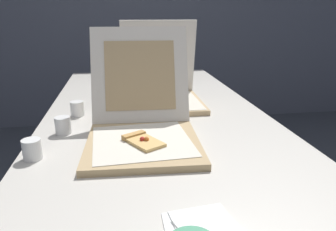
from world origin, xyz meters
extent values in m
cube|color=beige|center=(0.00, 0.58, 0.71)|extent=(0.94, 2.12, 0.03)
cylinder|color=#38383D|center=(-0.40, 1.57, 0.35)|extent=(0.04, 0.04, 0.70)
cylinder|color=#38383D|center=(0.40, 1.57, 0.35)|extent=(0.04, 0.04, 0.70)
cube|color=tan|center=(-0.08, 0.29, 0.74)|extent=(0.38, 0.38, 0.02)
cube|color=silver|center=(-0.09, 0.29, 0.75)|extent=(0.33, 0.33, 0.00)
cube|color=silver|center=(-0.07, 0.53, 0.92)|extent=(0.37, 0.15, 0.34)
cube|color=tan|center=(-0.07, 0.52, 0.92)|extent=(0.27, 0.10, 0.25)
cube|color=#E0B266|center=(-0.08, 0.26, 0.76)|extent=(0.13, 0.15, 0.01)
cube|color=tan|center=(-0.11, 0.32, 0.76)|extent=(0.08, 0.06, 0.02)
sphere|color=red|center=(-0.09, 0.27, 0.77)|extent=(0.02, 0.02, 0.02)
sphere|color=orange|center=(-0.07, 0.26, 0.77)|extent=(0.02, 0.02, 0.02)
cube|color=tan|center=(0.04, 0.76, 0.74)|extent=(0.37, 0.37, 0.02)
cube|color=silver|center=(0.05, 0.75, 0.75)|extent=(0.33, 0.33, 0.00)
cube|color=silver|center=(0.05, 0.91, 0.93)|extent=(0.37, 0.08, 0.36)
cube|color=tan|center=(0.05, 0.90, 0.93)|extent=(0.26, 0.05, 0.26)
cylinder|color=white|center=(-0.36, 0.46, 0.76)|extent=(0.06, 0.06, 0.06)
cylinder|color=white|center=(-0.42, 0.25, 0.76)|extent=(0.06, 0.06, 0.06)
cylinder|color=white|center=(-0.33, 0.66, 0.76)|extent=(0.06, 0.06, 0.06)
cylinder|color=white|center=(-0.19, 0.95, 0.76)|extent=(0.06, 0.06, 0.06)
cube|color=white|center=(-0.01, -0.14, 0.73)|extent=(0.13, 0.13, 0.00)
cube|color=white|center=(0.01, -0.13, 0.73)|extent=(0.14, 0.14, 0.00)
cube|color=white|center=(0.02, -0.15, 0.73)|extent=(0.15, 0.15, 0.00)
camera|label=1|loc=(-0.15, -0.68, 1.16)|focal=34.44mm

